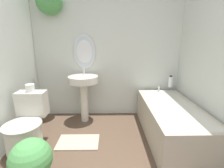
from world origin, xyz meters
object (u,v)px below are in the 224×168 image
bathtub (171,120)px  potted_plant (31,161)px  toilet_paper_roll (30,88)px  pedestal_sink (83,87)px  shampoo_bottle (170,82)px  toilet (27,130)px

bathtub → potted_plant: bathtub is taller
potted_plant → toilet_paper_roll: 0.94m
bathtub → toilet_paper_roll: size_ratio=13.60×
toilet_paper_roll → pedestal_sink: bearing=45.0°
bathtub → potted_plant: (-1.61, -0.82, 0.02)m
bathtub → toilet_paper_roll: (-1.90, -0.08, 0.51)m
shampoo_bottle → toilet_paper_roll: (-2.10, -0.74, 0.11)m
pedestal_sink → potted_plant: bearing=-102.5°
shampoo_bottle → potted_plant: shampoo_bottle is taller
bathtub → toilet_paper_roll: toilet_paper_roll is taller
toilet_paper_roll → shampoo_bottle: bearing=19.4°
bathtub → toilet: bearing=-171.0°
potted_plant → toilet_paper_roll: bearing=111.6°
potted_plant → toilet_paper_roll: size_ratio=4.51×
toilet → bathtub: bearing=9.0°
potted_plant → toilet: bearing=119.6°
bathtub → shampoo_bottle: bearing=73.1°
pedestal_sink → potted_plant: pedestal_sink is taller
toilet → pedestal_sink: pedestal_sink is taller
toilet → pedestal_sink: bearing=54.1°
potted_plant → pedestal_sink: bearing=77.5°
toilet → bathtub: size_ratio=0.48×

